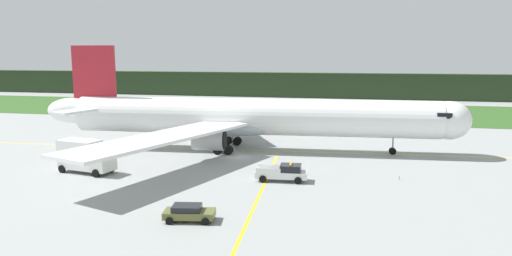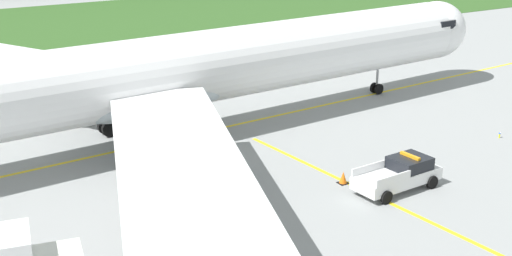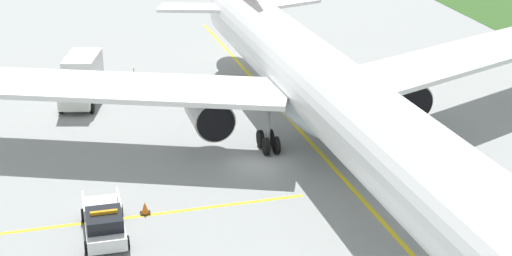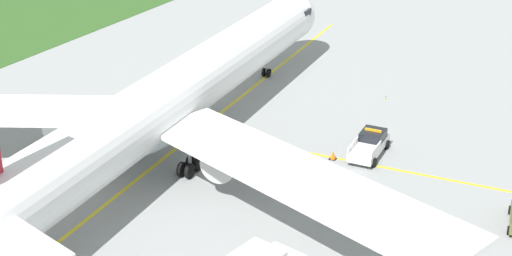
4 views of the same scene
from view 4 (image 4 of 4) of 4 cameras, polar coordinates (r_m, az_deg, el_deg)
name	(u,v)px [view 4 (image 4 of 4)]	position (r m, az deg, el deg)	size (l,w,h in m)	color
ground	(217,165)	(60.26, -2.96, -2.85)	(320.00, 320.00, 0.00)	gray
taxiway_centerline_main	(176,148)	(63.37, -6.06, -1.53)	(79.77, 0.30, 0.01)	yellow
taxiway_centerline_spur	(439,178)	(59.97, 13.75, -3.71)	(36.04, 0.30, 0.01)	yellow
airliner	(168,101)	(60.82, -6.66, 2.05)	(59.29, 54.03, 14.51)	white
ops_pickup_truck	(370,144)	(62.33, 8.63, -1.22)	(5.51, 2.56, 1.94)	white
apron_cone	(333,155)	(61.38, 5.86, -2.05)	(0.58, 0.58, 0.73)	black
taxiway_edge_light_east	(385,98)	(73.90, 9.78, 2.28)	(0.12, 0.12, 0.40)	yellow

